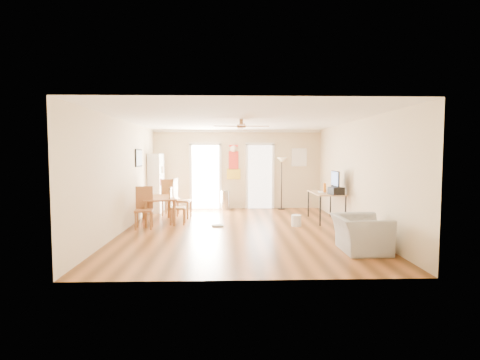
{
  "coord_description": "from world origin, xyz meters",
  "views": [
    {
      "loc": [
        -0.28,
        -8.59,
        1.79
      ],
      "look_at": [
        0.0,
        0.6,
        1.15
      ],
      "focal_mm": 27.33,
      "sensor_mm": 36.0,
      "label": 1
    }
  ],
  "objects_px": {
    "trash_can": "(225,200)",
    "torchiere_lamp": "(282,183)",
    "dining_chair_near": "(144,208)",
    "armchair": "(361,234)",
    "printer": "(336,191)",
    "dining_table": "(158,210)",
    "wastebasket_a": "(296,221)",
    "dining_chair_far": "(171,197)",
    "dining_chair_right_a": "(182,198)",
    "dining_chair_right_b": "(178,206)",
    "computer_desk": "(326,207)",
    "bookshelf": "(156,183)"
  },
  "relations": [
    {
      "from": "dining_table",
      "to": "wastebasket_a",
      "type": "xyz_separation_m",
      "value": [
        3.56,
        -0.61,
        -0.2
      ]
    },
    {
      "from": "computer_desk",
      "to": "printer",
      "type": "xyz_separation_m",
      "value": [
        0.11,
        -0.54,
        0.48
      ]
    },
    {
      "from": "computer_desk",
      "to": "dining_chair_far",
      "type": "bearing_deg",
      "value": 166.4
    },
    {
      "from": "trash_can",
      "to": "computer_desk",
      "type": "bearing_deg",
      "value": -36.98
    },
    {
      "from": "wastebasket_a",
      "to": "printer",
      "type": "bearing_deg",
      "value": 9.91
    },
    {
      "from": "dining_chair_near",
      "to": "trash_can",
      "type": "distance_m",
      "value": 3.56
    },
    {
      "from": "dining_chair_right_a",
      "to": "printer",
      "type": "distance_m",
      "value": 4.21
    },
    {
      "from": "torchiere_lamp",
      "to": "computer_desk",
      "type": "relative_size",
      "value": 1.17
    },
    {
      "from": "dining_table",
      "to": "dining_chair_right_a",
      "type": "distance_m",
      "value": 0.9
    },
    {
      "from": "bookshelf",
      "to": "torchiere_lamp",
      "type": "height_order",
      "value": "bookshelf"
    },
    {
      "from": "dining_chair_near",
      "to": "armchair",
      "type": "xyz_separation_m",
      "value": [
        4.49,
        -2.22,
        -0.17
      ]
    },
    {
      "from": "trash_can",
      "to": "wastebasket_a",
      "type": "xyz_separation_m",
      "value": [
        1.81,
        -2.79,
        -0.17
      ]
    },
    {
      "from": "computer_desk",
      "to": "armchair",
      "type": "bearing_deg",
      "value": -93.43
    },
    {
      "from": "printer",
      "to": "armchair",
      "type": "bearing_deg",
      "value": -106.26
    },
    {
      "from": "dining_chair_right_b",
      "to": "trash_can",
      "type": "distance_m",
      "value": 2.71
    },
    {
      "from": "dining_table",
      "to": "torchiere_lamp",
      "type": "bearing_deg",
      "value": 31.85
    },
    {
      "from": "dining_table",
      "to": "dining_chair_right_a",
      "type": "height_order",
      "value": "dining_chair_right_a"
    },
    {
      "from": "dining_chair_right_b",
      "to": "wastebasket_a",
      "type": "height_order",
      "value": "dining_chair_right_b"
    },
    {
      "from": "trash_can",
      "to": "dining_chair_right_a",
      "type": "bearing_deg",
      "value": -128.71
    },
    {
      "from": "bookshelf",
      "to": "wastebasket_a",
      "type": "xyz_separation_m",
      "value": [
        3.95,
        -2.41,
        -0.77
      ]
    },
    {
      "from": "dining_chair_right_a",
      "to": "dining_chair_far",
      "type": "distance_m",
      "value": 0.63
    },
    {
      "from": "computer_desk",
      "to": "armchair",
      "type": "distance_m",
      "value": 3.14
    },
    {
      "from": "torchiere_lamp",
      "to": "bookshelf",
      "type": "bearing_deg",
      "value": -173.78
    },
    {
      "from": "trash_can",
      "to": "torchiere_lamp",
      "type": "height_order",
      "value": "torchiere_lamp"
    },
    {
      "from": "dining_chair_right_b",
      "to": "torchiere_lamp",
      "type": "xyz_separation_m",
      "value": [
        3.04,
        2.48,
        0.37
      ]
    },
    {
      "from": "dining_chair_right_b",
      "to": "torchiere_lamp",
      "type": "distance_m",
      "value": 3.94
    },
    {
      "from": "torchiere_lamp",
      "to": "trash_can",
      "type": "bearing_deg",
      "value": -178.31
    },
    {
      "from": "torchiere_lamp",
      "to": "wastebasket_a",
      "type": "height_order",
      "value": "torchiere_lamp"
    },
    {
      "from": "armchair",
      "to": "dining_chair_far",
      "type": "bearing_deg",
      "value": 44.82
    },
    {
      "from": "bookshelf",
      "to": "printer",
      "type": "distance_m",
      "value": 5.47
    },
    {
      "from": "trash_can",
      "to": "wastebasket_a",
      "type": "distance_m",
      "value": 3.33
    },
    {
      "from": "bookshelf",
      "to": "printer",
      "type": "relative_size",
      "value": 5.01
    },
    {
      "from": "dining_table",
      "to": "printer",
      "type": "xyz_separation_m",
      "value": [
        4.6,
        -0.43,
        0.53
      ]
    },
    {
      "from": "dining_chair_far",
      "to": "dining_chair_right_a",
      "type": "bearing_deg",
      "value": 135.58
    },
    {
      "from": "dining_chair_right_a",
      "to": "dining_chair_far",
      "type": "relative_size",
      "value": 1.04
    },
    {
      "from": "bookshelf",
      "to": "dining_chair_right_b",
      "type": "distance_m",
      "value": 2.29
    },
    {
      "from": "dining_chair_far",
      "to": "trash_can",
      "type": "bearing_deg",
      "value": -142.07
    },
    {
      "from": "trash_can",
      "to": "computer_desk",
      "type": "xyz_separation_m",
      "value": [
        2.74,
        -2.06,
        0.08
      ]
    },
    {
      "from": "dining_chair_near",
      "to": "armchair",
      "type": "height_order",
      "value": "dining_chair_near"
    },
    {
      "from": "dining_chair_right_b",
      "to": "trash_can",
      "type": "relative_size",
      "value": 1.53
    },
    {
      "from": "dining_chair_right_a",
      "to": "printer",
      "type": "bearing_deg",
      "value": -97.72
    },
    {
      "from": "printer",
      "to": "trash_can",
      "type": "bearing_deg",
      "value": 127.92
    },
    {
      "from": "bookshelf",
      "to": "computer_desk",
      "type": "xyz_separation_m",
      "value": [
        4.89,
        -1.68,
        -0.52
      ]
    },
    {
      "from": "dining_chair_right_a",
      "to": "armchair",
      "type": "height_order",
      "value": "dining_chair_right_a"
    },
    {
      "from": "printer",
      "to": "torchiere_lamp",
      "type": "bearing_deg",
      "value": 101.13
    },
    {
      "from": "torchiere_lamp",
      "to": "wastebasket_a",
      "type": "bearing_deg",
      "value": -90.67
    },
    {
      "from": "dining_chair_near",
      "to": "dining_chair_far",
      "type": "distance_m",
      "value": 1.99
    },
    {
      "from": "printer",
      "to": "armchair",
      "type": "distance_m",
      "value": 2.67
    },
    {
      "from": "computer_desk",
      "to": "printer",
      "type": "distance_m",
      "value": 0.73
    },
    {
      "from": "dining_table",
      "to": "dining_chair_near",
      "type": "xyz_separation_m",
      "value": [
        -0.19,
        -0.8,
        0.16
      ]
    }
  ]
}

